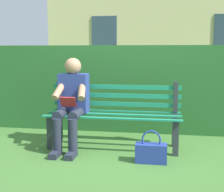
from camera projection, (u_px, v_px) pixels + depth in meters
name	position (u px, v px, depth m)	size (l,w,h in m)	color
ground	(113.00, 147.00, 4.16)	(60.00, 60.00, 0.00)	#3D6B2D
park_bench	(114.00, 113.00, 4.18)	(1.78, 0.54, 0.88)	#2D3338
person_seated	(71.00, 101.00, 4.05)	(0.44, 0.73, 1.19)	navy
hedge_backdrop	(128.00, 86.00, 5.13)	(6.14, 0.73, 1.46)	#265B28
handbag	(151.00, 152.00, 3.59)	(0.36, 0.15, 0.38)	navy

